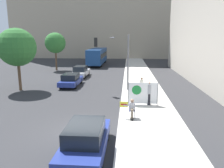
{
  "coord_description": "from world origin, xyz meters",
  "views": [
    {
      "loc": [
        2.59,
        -11.2,
        5.17
      ],
      "look_at": [
        1.31,
        5.99,
        1.52
      ],
      "focal_mm": 35.0,
      "sensor_mm": 36.0,
      "label": 1
    }
  ],
  "objects_px": {
    "car_on_road_nearest": "(71,80)",
    "street_tree_near_curb": "(17,47)",
    "traffic_light_pole": "(116,53)",
    "car_on_road_midblock": "(81,71)",
    "pedestrian_behind": "(141,86)",
    "protest_banner": "(143,93)",
    "jogger_on_sidewalk": "(149,93)",
    "parked_car_curbside": "(86,139)",
    "city_bus_on_road": "(97,56)",
    "seated_protester": "(132,108)",
    "street_tree_midblock": "(55,43)"
  },
  "relations": [
    {
      "from": "car_on_road_nearest",
      "to": "street_tree_near_curb",
      "type": "height_order",
      "value": "street_tree_near_curb"
    },
    {
      "from": "pedestrian_behind",
      "to": "parked_car_curbside",
      "type": "height_order",
      "value": "pedestrian_behind"
    },
    {
      "from": "jogger_on_sidewalk",
      "to": "street_tree_near_curb",
      "type": "bearing_deg",
      "value": -7.23
    },
    {
      "from": "street_tree_near_curb",
      "to": "street_tree_midblock",
      "type": "xyz_separation_m",
      "value": [
        -0.85,
        13.84,
        0.11
      ]
    },
    {
      "from": "jogger_on_sidewalk",
      "to": "seated_protester",
      "type": "bearing_deg",
      "value": 77.44
    },
    {
      "from": "seated_protester",
      "to": "traffic_light_pole",
      "type": "height_order",
      "value": "traffic_light_pole"
    },
    {
      "from": "city_bus_on_road",
      "to": "protest_banner",
      "type": "bearing_deg",
      "value": -74.71
    },
    {
      "from": "parked_car_curbside",
      "to": "street_tree_midblock",
      "type": "xyz_separation_m",
      "value": [
        -9.82,
        25.66,
        3.63
      ]
    },
    {
      "from": "pedestrian_behind",
      "to": "city_bus_on_road",
      "type": "height_order",
      "value": "city_bus_on_road"
    },
    {
      "from": "car_on_road_nearest",
      "to": "parked_car_curbside",
      "type": "bearing_deg",
      "value": -72.77
    },
    {
      "from": "car_on_road_nearest",
      "to": "traffic_light_pole",
      "type": "bearing_deg",
      "value": -22.43
    },
    {
      "from": "traffic_light_pole",
      "to": "street_tree_midblock",
      "type": "height_order",
      "value": "street_tree_midblock"
    },
    {
      "from": "traffic_light_pole",
      "to": "car_on_road_midblock",
      "type": "relative_size",
      "value": 1.15
    },
    {
      "from": "city_bus_on_road",
      "to": "street_tree_near_curb",
      "type": "distance_m",
      "value": 22.37
    },
    {
      "from": "pedestrian_behind",
      "to": "car_on_road_midblock",
      "type": "relative_size",
      "value": 0.35
    },
    {
      "from": "parked_car_curbside",
      "to": "street_tree_midblock",
      "type": "bearing_deg",
      "value": 110.95
    },
    {
      "from": "street_tree_near_curb",
      "to": "street_tree_midblock",
      "type": "distance_m",
      "value": 13.87
    },
    {
      "from": "traffic_light_pole",
      "to": "street_tree_near_curb",
      "type": "relative_size",
      "value": 0.88
    },
    {
      "from": "seated_protester",
      "to": "traffic_light_pole",
      "type": "relative_size",
      "value": 0.23
    },
    {
      "from": "city_bus_on_road",
      "to": "street_tree_near_curb",
      "type": "relative_size",
      "value": 1.83
    },
    {
      "from": "parked_car_curbside",
      "to": "car_on_road_nearest",
      "type": "relative_size",
      "value": 1.02
    },
    {
      "from": "protest_banner",
      "to": "parked_car_curbside",
      "type": "bearing_deg",
      "value": -112.01
    },
    {
      "from": "traffic_light_pole",
      "to": "parked_car_curbside",
      "type": "relative_size",
      "value": 1.2
    },
    {
      "from": "parked_car_curbside",
      "to": "city_bus_on_road",
      "type": "height_order",
      "value": "city_bus_on_road"
    },
    {
      "from": "seated_protester",
      "to": "protest_banner",
      "type": "height_order",
      "value": "protest_banner"
    },
    {
      "from": "pedestrian_behind",
      "to": "street_tree_midblock",
      "type": "xyz_separation_m",
      "value": [
        -12.86,
        15.47,
        3.41
      ]
    },
    {
      "from": "parked_car_curbside",
      "to": "jogger_on_sidewalk",
      "type": "bearing_deg",
      "value": 65.05
    },
    {
      "from": "protest_banner",
      "to": "street_tree_near_curb",
      "type": "bearing_deg",
      "value": 159.46
    },
    {
      "from": "car_on_road_nearest",
      "to": "street_tree_near_curb",
      "type": "bearing_deg",
      "value": -153.43
    },
    {
      "from": "protest_banner",
      "to": "car_on_road_midblock",
      "type": "xyz_separation_m",
      "value": [
        -7.51,
        12.48,
        -0.31
      ]
    },
    {
      "from": "protest_banner",
      "to": "car_on_road_nearest",
      "type": "height_order",
      "value": "protest_banner"
    },
    {
      "from": "protest_banner",
      "to": "parked_car_curbside",
      "type": "height_order",
      "value": "protest_banner"
    },
    {
      "from": "seated_protester",
      "to": "street_tree_near_curb",
      "type": "distance_m",
      "value": 13.73
    },
    {
      "from": "jogger_on_sidewalk",
      "to": "street_tree_midblock",
      "type": "bearing_deg",
      "value": -41.74
    },
    {
      "from": "protest_banner",
      "to": "car_on_road_midblock",
      "type": "height_order",
      "value": "protest_banner"
    },
    {
      "from": "pedestrian_behind",
      "to": "protest_banner",
      "type": "xyz_separation_m",
      "value": [
        -0.07,
        -2.85,
        0.09
      ]
    },
    {
      "from": "protest_banner",
      "to": "street_tree_near_curb",
      "type": "distance_m",
      "value": 13.15
    },
    {
      "from": "jogger_on_sidewalk",
      "to": "traffic_light_pole",
      "type": "xyz_separation_m",
      "value": [
        -2.84,
        4.61,
        2.74
      ]
    },
    {
      "from": "street_tree_midblock",
      "to": "car_on_road_midblock",
      "type": "bearing_deg",
      "value": -47.87
    },
    {
      "from": "pedestrian_behind",
      "to": "parked_car_curbside",
      "type": "relative_size",
      "value": 0.37
    },
    {
      "from": "seated_protester",
      "to": "city_bus_on_road",
      "type": "relative_size",
      "value": 0.11
    },
    {
      "from": "car_on_road_midblock",
      "to": "street_tree_near_curb",
      "type": "bearing_deg",
      "value": -118.92
    },
    {
      "from": "parked_car_curbside",
      "to": "car_on_road_midblock",
      "type": "height_order",
      "value": "parked_car_curbside"
    },
    {
      "from": "seated_protester",
      "to": "street_tree_midblock",
      "type": "relative_size",
      "value": 0.2
    },
    {
      "from": "city_bus_on_road",
      "to": "seated_protester",
      "type": "bearing_deg",
      "value": -77.8
    },
    {
      "from": "car_on_road_midblock",
      "to": "city_bus_on_road",
      "type": "relative_size",
      "value": 0.42
    },
    {
      "from": "seated_protester",
      "to": "street_tree_midblock",
      "type": "xyz_separation_m",
      "value": [
        -11.91,
        21.19,
        3.58
      ]
    },
    {
      "from": "pedestrian_behind",
      "to": "car_on_road_midblock",
      "type": "distance_m",
      "value": 12.26
    },
    {
      "from": "seated_protester",
      "to": "protest_banner",
      "type": "xyz_separation_m",
      "value": [
        0.88,
        2.88,
        0.25
      ]
    },
    {
      "from": "car_on_road_nearest",
      "to": "street_tree_near_curb",
      "type": "distance_m",
      "value": 6.26
    }
  ]
}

